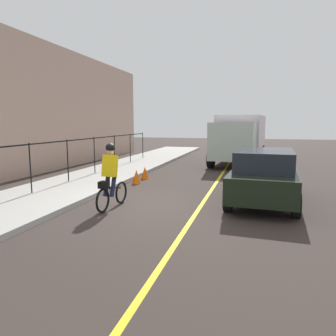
{
  "coord_description": "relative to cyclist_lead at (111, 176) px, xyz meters",
  "views": [
    {
      "loc": [
        -8.48,
        -3.05,
        2.38
      ],
      "look_at": [
        0.8,
        -0.49,
        1.0
      ],
      "focal_mm": 34.0,
      "sensor_mm": 36.0,
      "label": 1
    }
  ],
  "objects": [
    {
      "name": "box_truck_background",
      "position": [
        11.14,
        -2.93,
        0.64
      ],
      "size": [
        6.89,
        3.01,
        2.78
      ],
      "rotation": [
        0.0,
        0.0,
        3.05
      ],
      "color": "silver",
      "rests_on": "ground"
    },
    {
      "name": "traffic_cone_far",
      "position": [
        4.72,
        0.68,
        -0.65
      ],
      "size": [
        0.36,
        0.36,
        0.51
      ],
      "primitive_type": "cone",
      "color": "#F3590A",
      "rests_on": "ground"
    },
    {
      "name": "iron_fence",
      "position": [
        1.58,
        3.03,
        0.44
      ],
      "size": [
        18.83,
        0.04,
        1.6
      ],
      "color": "black",
      "rests_on": "sidewalk"
    },
    {
      "name": "patrol_sedan",
      "position": [
        1.96,
        -4.11,
        -0.09
      ],
      "size": [
        4.5,
        2.14,
        1.58
      ],
      "rotation": [
        0.0,
        0.0,
        -0.06
      ],
      "color": "black",
      "rests_on": "ground"
    },
    {
      "name": "sidewalk",
      "position": [
        0.58,
        2.63,
        -0.84
      ],
      "size": [
        40.0,
        3.2,
        0.15
      ],
      "primitive_type": "cube",
      "color": "#A7A69F",
      "rests_on": "ground"
    },
    {
      "name": "lane_line_centre",
      "position": [
        0.58,
        -2.37,
        -0.91
      ],
      "size": [
        36.0,
        0.12,
        0.01
      ],
      "primitive_type": "cube",
      "color": "yellow",
      "rests_on": "ground"
    },
    {
      "name": "traffic_cone_near",
      "position": [
        3.62,
        0.64,
        -0.64
      ],
      "size": [
        0.36,
        0.36,
        0.55
      ],
      "primitive_type": "cone",
      "color": "#F65D0A",
      "rests_on": "ground"
    },
    {
      "name": "ground_plane",
      "position": [
        0.58,
        -0.77,
        -0.91
      ],
      "size": [
        80.0,
        80.0,
        0.0
      ],
      "primitive_type": "plane",
      "color": "#352C28"
    },
    {
      "name": "cyclist_lead",
      "position": [
        0.0,
        0.0,
        0.0
      ],
      "size": [
        1.71,
        0.38,
        1.83
      ],
      "rotation": [
        0.0,
        0.0,
        -0.07
      ],
      "color": "black",
      "rests_on": "ground"
    }
  ]
}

